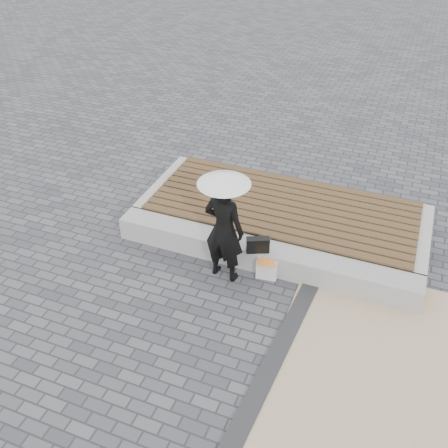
{
  "coord_description": "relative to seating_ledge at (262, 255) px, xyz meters",
  "views": [
    {
      "loc": [
        1.77,
        -4.54,
        5.45
      ],
      "look_at": [
        -0.48,
        1.15,
        1.0
      ],
      "focal_mm": 40.88,
      "sensor_mm": 36.0,
      "label": 1
    }
  ],
  "objects": [
    {
      "name": "ground",
      "position": [
        0.0,
        -1.6,
        -0.2
      ],
      "size": [
        80.0,
        80.0,
        0.0
      ],
      "primitive_type": "plane",
      "color": "#4E4E53",
      "rests_on": "ground"
    },
    {
      "name": "timber_decking",
      "position": [
        0.0,
        1.2,
        0.22
      ],
      "size": [
        4.6,
        2.0,
        0.04
      ],
      "primitive_type": null,
      "color": "brown",
      "rests_on": "timber_platform"
    },
    {
      "name": "magazine",
      "position": [
        0.18,
        -0.31,
        0.15
      ],
      "size": [
        0.34,
        0.3,
        0.01
      ],
      "primitive_type": "cube",
      "rotation": [
        0.0,
        0.0,
        0.39
      ],
      "color": "red",
      "rests_on": "canvas_tote"
    },
    {
      "name": "handbag",
      "position": [
        -0.02,
        -0.17,
        0.33
      ],
      "size": [
        0.38,
        0.26,
        0.25
      ],
      "primitive_type": "cube",
      "rotation": [
        0.0,
        0.0,
        0.42
      ],
      "color": "black",
      "rests_on": "seating_ledge"
    },
    {
      "name": "seating_ledge",
      "position": [
        0.0,
        0.0,
        0.0
      ],
      "size": [
        5.0,
        0.45,
        0.4
      ],
      "primitive_type": "cube",
      "color": "gray",
      "rests_on": "ground"
    },
    {
      "name": "timber_platform",
      "position": [
        0.0,
        1.2,
        0.0
      ],
      "size": [
        5.0,
        2.0,
        0.4
      ],
      "primitive_type": "cube",
      "color": "#A9AAA4",
      "rests_on": "ground"
    },
    {
      "name": "canvas_tote",
      "position": [
        0.18,
        -0.26,
        -0.03
      ],
      "size": [
        0.34,
        0.17,
        0.35
      ],
      "primitive_type": "cube",
      "rotation": [
        0.0,
        0.0,
        0.1
      ],
      "color": "beige",
      "rests_on": "ground"
    },
    {
      "name": "edging_band",
      "position": [
        0.75,
        -2.1,
        -0.18
      ],
      "size": [
        0.61,
        5.2,
        0.04
      ],
      "primitive_type": "cube",
      "rotation": [
        0.0,
        0.0,
        -0.07
      ],
      "color": "#2A2A2D",
      "rests_on": "ground"
    },
    {
      "name": "parasol",
      "position": [
        -0.48,
        -0.45,
        1.6
      ],
      "size": [
        0.77,
        0.77,
        0.99
      ],
      "rotation": [
        0.0,
        0.0,
        -0.34
      ],
      "color": "#AAA9AE",
      "rests_on": "ground"
    },
    {
      "name": "woman",
      "position": [
        -0.48,
        -0.45,
        0.69
      ],
      "size": [
        0.7,
        0.5,
        1.78
      ],
      "primitive_type": "imported",
      "rotation": [
        0.0,
        0.0,
        3.02
      ],
      "color": "black",
      "rests_on": "ground"
    }
  ]
}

